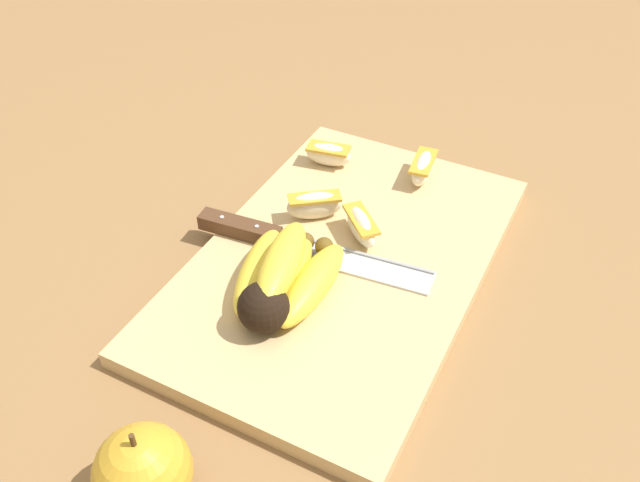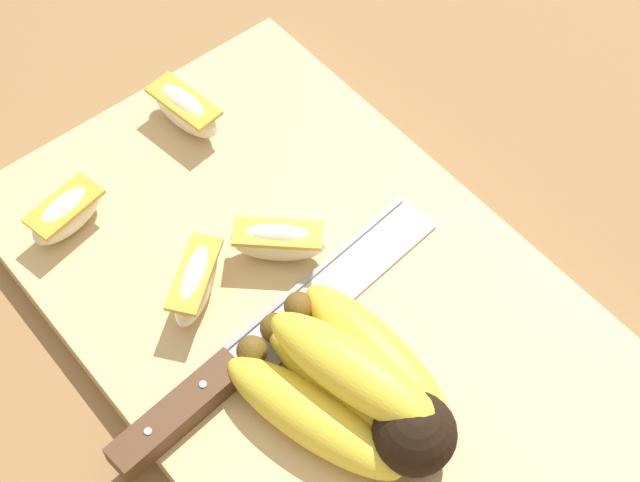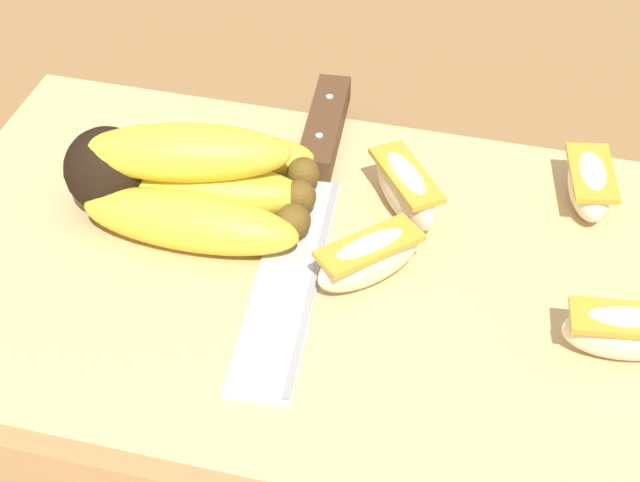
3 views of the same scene
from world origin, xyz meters
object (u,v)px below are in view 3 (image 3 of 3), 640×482
at_px(chefs_knife, 314,175).
at_px(apple_wedge_middle, 590,184).
at_px(apple_wedge_far, 405,189).
at_px(apple_wedge_near, 627,332).
at_px(apple_wedge_extra, 369,259).
at_px(banana_bunch, 184,179).

distance_m(chefs_knife, apple_wedge_middle, 0.17).
distance_m(apple_wedge_middle, apple_wedge_far, 0.11).
bearing_deg(apple_wedge_near, apple_wedge_extra, -8.55).
bearing_deg(apple_wedge_extra, apple_wedge_middle, -139.23).
xyz_separation_m(banana_bunch, apple_wedge_far, (-0.13, -0.03, -0.00)).
height_order(banana_bunch, chefs_knife, banana_bunch).
xyz_separation_m(apple_wedge_middle, apple_wedge_far, (0.11, 0.04, 0.00)).
distance_m(apple_wedge_near, apple_wedge_far, 0.16).
bearing_deg(apple_wedge_middle, apple_wedge_near, 101.98).
height_order(chefs_knife, apple_wedge_near, apple_wedge_near).
distance_m(banana_bunch, apple_wedge_far, 0.13).
distance_m(banana_bunch, apple_wedge_near, 0.27).
bearing_deg(banana_bunch, apple_wedge_extra, 164.24).
height_order(banana_bunch, apple_wedge_near, banana_bunch).
relative_size(chefs_knife, apple_wedge_middle, 4.40).
relative_size(chefs_knife, apple_wedge_far, 4.23).
distance_m(apple_wedge_far, apple_wedge_extra, 0.06).
distance_m(banana_bunch, chefs_knife, 0.08).
distance_m(banana_bunch, apple_wedge_middle, 0.25).
relative_size(apple_wedge_near, apple_wedge_extra, 1.09).
height_order(apple_wedge_near, apple_wedge_extra, same).
height_order(apple_wedge_near, apple_wedge_far, apple_wedge_far).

